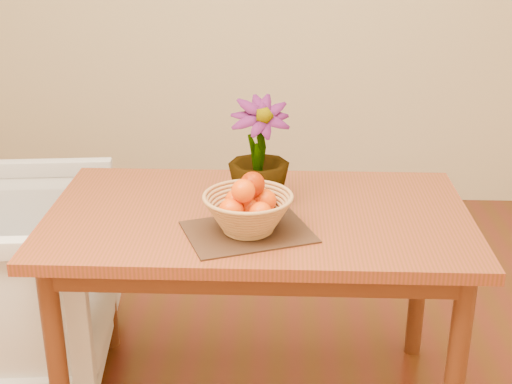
{
  "coord_description": "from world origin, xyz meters",
  "views": [
    {
      "loc": [
        0.08,
        -1.86,
        1.7
      ],
      "look_at": [
        -0.0,
        0.18,
        0.87
      ],
      "focal_mm": 50.0,
      "sensor_mm": 36.0,
      "label": 1
    }
  ],
  "objects_px": {
    "wicker_basket": "(248,214)",
    "armchair": "(0,271)",
    "potted_plant": "(259,153)",
    "table": "(258,236)"
  },
  "relations": [
    {
      "from": "potted_plant",
      "to": "armchair",
      "type": "xyz_separation_m",
      "value": [
        -0.98,
        0.1,
        -0.52
      ]
    },
    {
      "from": "wicker_basket",
      "to": "armchair",
      "type": "bearing_deg",
      "value": 160.48
    },
    {
      "from": "wicker_basket",
      "to": "potted_plant",
      "type": "bearing_deg",
      "value": 83.93
    },
    {
      "from": "wicker_basket",
      "to": "potted_plant",
      "type": "xyz_separation_m",
      "value": [
        0.02,
        0.23,
        0.12
      ]
    },
    {
      "from": "table",
      "to": "armchair",
      "type": "relative_size",
      "value": 1.7
    },
    {
      "from": "wicker_basket",
      "to": "potted_plant",
      "type": "distance_m",
      "value": 0.26
    },
    {
      "from": "table",
      "to": "armchair",
      "type": "xyz_separation_m",
      "value": [
        -0.98,
        0.18,
        -0.25
      ]
    },
    {
      "from": "armchair",
      "to": "wicker_basket",
      "type": "bearing_deg",
      "value": -115.35
    },
    {
      "from": "potted_plant",
      "to": "wicker_basket",
      "type": "bearing_deg",
      "value": -107.47
    },
    {
      "from": "wicker_basket",
      "to": "armchair",
      "type": "relative_size",
      "value": 0.34
    }
  ]
}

